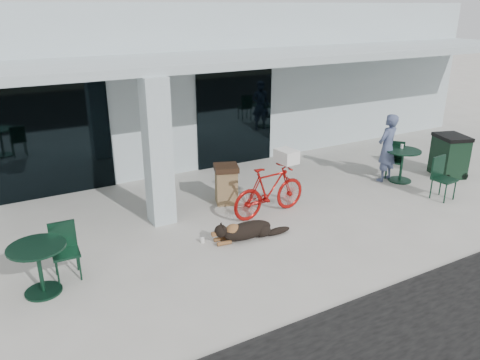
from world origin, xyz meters
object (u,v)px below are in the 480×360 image
cafe_table_near (40,270)px  cafe_table_far (401,166)px  cafe_chair_far_b (394,161)px  wheeled_bin (449,156)px  person (387,148)px  cafe_chair_far_a (444,179)px  trash_receptacle (226,184)px  cafe_chair_near (66,252)px  dog (248,229)px  bicycle (270,191)px

cafe_table_near → cafe_table_far: bearing=5.3°
cafe_chair_far_b → wheeled_bin: (1.44, -0.60, 0.08)m
cafe_table_far → person: size_ratio=0.51×
cafe_chair_far_a → trash_receptacle: (-4.67, 2.37, -0.05)m
cafe_chair_far_a → person: (-0.26, 1.65, 0.38)m
cafe_table_near → cafe_chair_near: cafe_chair_near is taller
cafe_chair_far_b → person: 0.55m
dog → person: size_ratio=0.68×
bicycle → cafe_chair_near: size_ratio=1.94×
cafe_chair_far_b → wheeled_bin: wheeled_bin is taller
dog → cafe_table_far: 5.30m
cafe_chair_far_b → cafe_chair_near: bearing=-123.8°
trash_receptacle → cafe_chair_far_b: bearing=-8.4°
bicycle → cafe_table_near: bicycle is taller
cafe_table_near → wheeled_bin: size_ratio=0.80×
wheeled_bin → trash_receptacle: bearing=-173.8°
cafe_chair_near → trash_receptacle: cafe_chair_near is taller
bicycle → trash_receptacle: 1.20m
cafe_chair_near → cafe_chair_far_b: 8.72m
cafe_table_far → wheeled_bin: bearing=-12.3°
cafe_chair_far_a → cafe_chair_far_b: size_ratio=1.06×
dog → cafe_table_far: bearing=16.0°
person → cafe_chair_far_b: bearing=170.5°
cafe_table_near → cafe_table_far: (9.10, 0.85, 0.00)m
dog → cafe_table_near: cafe_table_near is taller
cafe_table_near → person: (8.77, 1.10, 0.48)m
cafe_chair_near → wheeled_bin: wheeled_bin is taller
cafe_chair_near → dog: bearing=-1.4°
cafe_chair_near → cafe_table_far: size_ratio=1.07×
cafe_chair_near → cafe_table_far: cafe_chair_near is taller
bicycle → cafe_chair_far_b: size_ratio=1.95×
cafe_chair_far_b → cafe_table_near: bearing=-122.5°
cafe_table_near → trash_receptacle: 4.73m
bicycle → cafe_table_far: bearing=-93.8°
cafe_chair_far_b → trash_receptacle: cafe_chair_far_b is taller
cafe_chair_far_a → person: bearing=93.7°
person → dog: bearing=0.0°
person → wheeled_bin: size_ratio=1.58×
cafe_chair_near → cafe_chair_far_a: size_ratio=0.94×
dog → cafe_chair_near: size_ratio=1.26×
bicycle → person: bearing=-89.9°
cafe_chair_near → trash_receptacle: (3.91, 1.57, -0.02)m
cafe_chair_near → cafe_table_near: bearing=-147.5°
cafe_table_far → person: person is taller
cafe_chair_far_b → cafe_table_far: bearing=-44.9°
person → trash_receptacle: 4.49m
bicycle → person: (3.89, 0.35, 0.33)m
wheeled_bin → cafe_chair_far_a: bearing=-127.1°
cafe_table_near → cafe_chair_near: size_ratio=0.93×
cafe_chair_far_a → cafe_chair_near: bearing=169.4°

